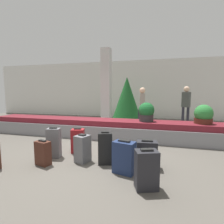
{
  "coord_description": "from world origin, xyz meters",
  "views": [
    {
      "loc": [
        1.42,
        -3.68,
        1.46
      ],
      "look_at": [
        0.0,
        1.61,
        0.83
      ],
      "focal_mm": 28.0,
      "sensor_mm": 36.0,
      "label": 1
    }
  ],
  "objects_px": {
    "suitcase_4": "(83,149)",
    "traveler_1": "(186,102)",
    "suitcase_8": "(147,154)",
    "potted_plant_0": "(203,115)",
    "suitcase_0": "(124,157)",
    "suitcase_2": "(105,148)",
    "suitcase_7": "(54,143)",
    "decorated_tree": "(127,98)",
    "suitcase_6": "(146,170)",
    "pillar": "(106,88)",
    "suitcase_3": "(43,153)",
    "suitcase_1": "(78,141)",
    "traveler_0": "(142,105)",
    "potted_plant_1": "(146,112)"
  },
  "relations": [
    {
      "from": "suitcase_4",
      "to": "traveler_1",
      "type": "xyz_separation_m",
      "value": [
        2.63,
        4.73,
        0.73
      ]
    },
    {
      "from": "suitcase_8",
      "to": "potted_plant_0",
      "type": "height_order",
      "value": "potted_plant_0"
    },
    {
      "from": "suitcase_0",
      "to": "potted_plant_0",
      "type": "distance_m",
      "value": 2.99
    },
    {
      "from": "suitcase_0",
      "to": "suitcase_2",
      "type": "relative_size",
      "value": 0.9
    },
    {
      "from": "suitcase_7",
      "to": "decorated_tree",
      "type": "height_order",
      "value": "decorated_tree"
    },
    {
      "from": "decorated_tree",
      "to": "suitcase_6",
      "type": "bearing_deg",
      "value": -76.72
    },
    {
      "from": "pillar",
      "to": "suitcase_3",
      "type": "distance_m",
      "value": 4.24
    },
    {
      "from": "pillar",
      "to": "suitcase_1",
      "type": "relative_size",
      "value": 5.37
    },
    {
      "from": "traveler_0",
      "to": "traveler_1",
      "type": "xyz_separation_m",
      "value": [
        1.74,
        1.17,
        0.05
      ]
    },
    {
      "from": "pillar",
      "to": "traveler_0",
      "type": "bearing_deg",
      "value": -4.08
    },
    {
      "from": "suitcase_7",
      "to": "suitcase_4",
      "type": "bearing_deg",
      "value": -17.53
    },
    {
      "from": "suitcase_2",
      "to": "potted_plant_1",
      "type": "height_order",
      "value": "potted_plant_1"
    },
    {
      "from": "suitcase_0",
      "to": "traveler_1",
      "type": "bearing_deg",
      "value": 85.32
    },
    {
      "from": "suitcase_0",
      "to": "potted_plant_0",
      "type": "height_order",
      "value": "potted_plant_0"
    },
    {
      "from": "decorated_tree",
      "to": "suitcase_8",
      "type": "bearing_deg",
      "value": -75.16
    },
    {
      "from": "suitcase_4",
      "to": "suitcase_8",
      "type": "xyz_separation_m",
      "value": [
        1.32,
        0.06,
        -0.02
      ]
    },
    {
      "from": "pillar",
      "to": "suitcase_8",
      "type": "relative_size",
      "value": 5.85
    },
    {
      "from": "suitcase_7",
      "to": "suitcase_8",
      "type": "height_order",
      "value": "suitcase_7"
    },
    {
      "from": "suitcase_0",
      "to": "suitcase_6",
      "type": "xyz_separation_m",
      "value": [
        0.42,
        -0.42,
        0.01
      ]
    },
    {
      "from": "suitcase_4",
      "to": "traveler_1",
      "type": "distance_m",
      "value": 5.46
    },
    {
      "from": "suitcase_1",
      "to": "suitcase_8",
      "type": "height_order",
      "value": "suitcase_1"
    },
    {
      "from": "potted_plant_0",
      "to": "decorated_tree",
      "type": "relative_size",
      "value": 0.25
    },
    {
      "from": "suitcase_0",
      "to": "potted_plant_1",
      "type": "relative_size",
      "value": 1.07
    },
    {
      "from": "suitcase_1",
      "to": "traveler_0",
      "type": "relative_size",
      "value": 0.37
    },
    {
      "from": "pillar",
      "to": "suitcase_4",
      "type": "relative_size",
      "value": 5.43
    },
    {
      "from": "traveler_0",
      "to": "potted_plant_1",
      "type": "bearing_deg",
      "value": -178.02
    },
    {
      "from": "suitcase_2",
      "to": "pillar",
      "type": "bearing_deg",
      "value": 89.59
    },
    {
      "from": "potted_plant_1",
      "to": "traveler_0",
      "type": "xyz_separation_m",
      "value": [
        -0.27,
        1.52,
        0.12
      ]
    },
    {
      "from": "suitcase_7",
      "to": "suitcase_8",
      "type": "distance_m",
      "value": 2.04
    },
    {
      "from": "suitcase_8",
      "to": "potted_plant_1",
      "type": "height_order",
      "value": "potted_plant_1"
    },
    {
      "from": "suitcase_7",
      "to": "decorated_tree",
      "type": "relative_size",
      "value": 0.32
    },
    {
      "from": "traveler_1",
      "to": "decorated_tree",
      "type": "bearing_deg",
      "value": -140.0
    },
    {
      "from": "suitcase_1",
      "to": "suitcase_0",
      "type": "bearing_deg",
      "value": -47.57
    },
    {
      "from": "pillar",
      "to": "suitcase_6",
      "type": "distance_m",
      "value": 4.95
    },
    {
      "from": "potted_plant_1",
      "to": "decorated_tree",
      "type": "relative_size",
      "value": 0.27
    },
    {
      "from": "suitcase_4",
      "to": "suitcase_2",
      "type": "bearing_deg",
      "value": 21.52
    },
    {
      "from": "suitcase_2",
      "to": "suitcase_4",
      "type": "distance_m",
      "value": 0.49
    },
    {
      "from": "pillar",
      "to": "suitcase_6",
      "type": "xyz_separation_m",
      "value": [
        1.95,
        -4.36,
        -1.3
      ]
    },
    {
      "from": "suitcase_2",
      "to": "suitcase_4",
      "type": "bearing_deg",
      "value": 166.56
    },
    {
      "from": "suitcase_0",
      "to": "suitcase_7",
      "type": "relative_size",
      "value": 0.89
    },
    {
      "from": "suitcase_7",
      "to": "suitcase_3",
      "type": "bearing_deg",
      "value": -99.42
    },
    {
      "from": "suitcase_0",
      "to": "suitcase_6",
      "type": "distance_m",
      "value": 0.6
    },
    {
      "from": "suitcase_6",
      "to": "suitcase_0",
      "type": "bearing_deg",
      "value": 115.48
    },
    {
      "from": "traveler_1",
      "to": "decorated_tree",
      "type": "relative_size",
      "value": 0.79
    },
    {
      "from": "pillar",
      "to": "potted_plant_0",
      "type": "height_order",
      "value": "pillar"
    },
    {
      "from": "pillar",
      "to": "suitcase_7",
      "type": "relative_size",
      "value": 4.68
    },
    {
      "from": "traveler_0",
      "to": "decorated_tree",
      "type": "distance_m",
      "value": 1.48
    },
    {
      "from": "potted_plant_1",
      "to": "suitcase_3",
      "type": "bearing_deg",
      "value": -127.9
    },
    {
      "from": "potted_plant_0",
      "to": "traveler_0",
      "type": "distance_m",
      "value": 2.37
    },
    {
      "from": "pillar",
      "to": "decorated_tree",
      "type": "distance_m",
      "value": 1.36
    }
  ]
}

